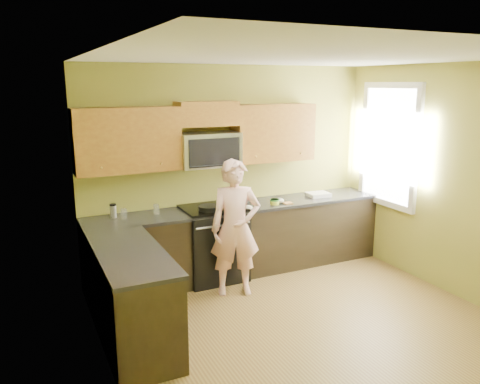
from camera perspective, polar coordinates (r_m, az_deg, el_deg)
floor at (r=5.14m, az=8.61°, el=-15.96°), size 4.00×4.00×0.00m
ceiling at (r=4.51m, az=9.81°, el=15.67°), size 4.00×4.00×0.00m
wall_back at (r=6.35m, az=-1.09°, el=2.77°), size 4.00×0.00×4.00m
wall_left at (r=3.90m, az=-15.88°, el=-4.26°), size 0.00×4.00×4.00m
wall_right at (r=5.99m, az=25.15°, el=0.91°), size 0.00×4.00×4.00m
cabinet_back_run at (r=6.31m, az=0.08°, el=-5.82°), size 4.00×0.60×0.88m
cabinet_left_run at (r=4.83m, az=-12.89°, el=-12.27°), size 0.60×1.60×0.88m
countertop_back at (r=6.17m, az=0.12°, el=-1.80°), size 4.00×0.62×0.04m
countertop_left at (r=4.66m, az=-13.05°, el=-7.12°), size 0.62×1.60×0.04m
stove at (r=6.13m, az=-3.22°, el=-6.09°), size 0.76×0.65×0.95m
microwave at (r=6.00m, az=-3.79°, el=3.11°), size 0.76×0.40×0.42m
upper_cab_left at (r=5.75m, az=-13.13°, el=2.36°), size 1.22×0.33×0.75m
upper_cab_right at (r=6.43m, az=3.91°, el=3.77°), size 1.12×0.33×0.75m
upper_cab_over_mw at (r=5.96m, az=-4.01°, el=9.33°), size 0.76×0.33×0.30m
window at (r=6.74m, az=17.44°, el=5.35°), size 0.06×1.06×1.66m
woman at (r=5.59m, az=-0.55°, el=-4.34°), size 0.68×0.54×1.62m
frying_pan at (r=5.84m, az=-3.72°, el=-2.19°), size 0.40×0.52×0.06m
butter_tub at (r=6.24m, az=4.17°, el=-1.49°), size 0.14×0.14×0.09m
toast_slice at (r=6.29m, az=5.75°, el=-1.34°), size 0.12×0.12×0.01m
napkin_a at (r=5.95m, az=0.97°, el=-1.89°), size 0.13×0.13×0.06m
napkin_b at (r=6.31m, az=4.74°, el=-1.03°), size 0.16×0.16×0.07m
dish_towel at (r=6.76m, az=9.35°, el=-0.29°), size 0.32×0.26×0.05m
travel_mug at (r=5.81m, az=-14.88°, el=-2.99°), size 0.09×0.09×0.17m
glass_a at (r=5.72m, az=-13.72°, el=-2.54°), size 0.08×0.08×0.12m
glass_c at (r=5.85m, az=-9.98°, el=-2.02°), size 0.08×0.08×0.12m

